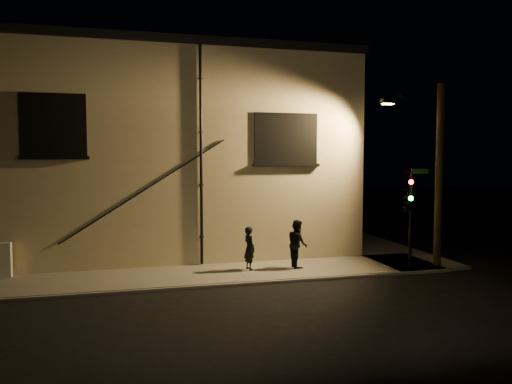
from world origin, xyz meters
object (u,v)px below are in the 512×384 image
object	(u,v)px
traffic_signal	(408,202)
streetlamp_pole	(436,171)
pedestrian_a	(249,248)
pedestrian_b	(297,244)

from	to	relation	value
traffic_signal	streetlamp_pole	distance (m)	1.83
pedestrian_a	pedestrian_b	bearing A→B (deg)	-106.88
traffic_signal	pedestrian_a	bearing A→B (deg)	165.87
pedestrian_b	streetlamp_pole	world-z (taller)	streetlamp_pole
streetlamp_pole	pedestrian_b	bearing A→B (deg)	169.46
pedestrian_b	streetlamp_pole	distance (m)	5.94
pedestrian_b	traffic_signal	size ratio (longest dim) A/B	0.48
pedestrian_a	traffic_signal	bearing A→B (deg)	-118.65
traffic_signal	streetlamp_pole	bearing A→B (deg)	15.01
pedestrian_b	streetlamp_pole	size ratio (longest dim) A/B	0.26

